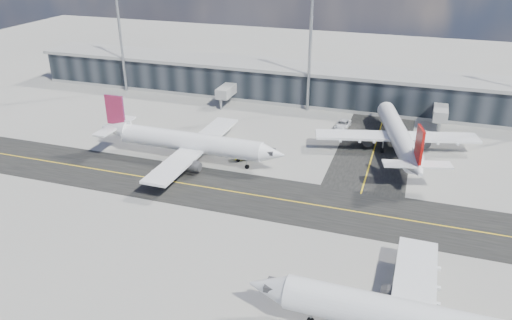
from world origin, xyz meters
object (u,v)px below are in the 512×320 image
object	(u,v)px
service_van	(343,125)
airliner_redtail	(398,135)
airliner_af	(188,142)
baggage_tug	(244,155)

from	to	relation	value
service_van	airliner_redtail	bearing A→B (deg)	-33.73
airliner_af	airliner_redtail	distance (m)	40.40
airliner_redtail	service_van	bearing A→B (deg)	127.17
airliner_redtail	baggage_tug	distance (m)	30.09
baggage_tug	service_van	xyz separation A→B (m)	(14.97, 22.30, -0.14)
airliner_redtail	baggage_tug	world-z (taller)	airliner_redtail
service_van	airliner_af	bearing A→B (deg)	-129.52
airliner_af	airliner_redtail	size ratio (longest dim) A/B	1.02
airliner_af	service_van	distance (m)	35.88
airliner_redtail	service_van	xyz separation A→B (m)	(-12.19, 9.61, -2.81)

